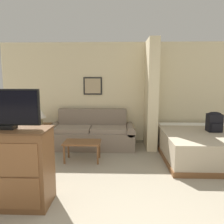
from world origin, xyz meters
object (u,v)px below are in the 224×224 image
object	(u,v)px
coffee_table	(82,144)
tv	(5,109)
couch	(91,134)
backpack	(214,121)
tv_dresser	(9,167)
bed	(205,144)
table_lamp	(40,114)

from	to	relation	value
coffee_table	tv	size ratio (longest dim) A/B	0.83
couch	backpack	bearing A→B (deg)	-13.30
tv	backpack	xyz separation A→B (m)	(3.48, 1.93, -0.51)
tv_dresser	tv	bearing A→B (deg)	90.00
coffee_table	bed	xyz separation A→B (m)	(2.61, 0.30, -0.07)
couch	tv_dresser	xyz separation A→B (m)	(-0.77, -2.57, 0.20)
backpack	table_lamp	bearing A→B (deg)	170.57
table_lamp	bed	bearing A→B (deg)	-10.17
tv	bed	distance (m)	3.95
coffee_table	table_lamp	xyz separation A→B (m)	(-1.22, 0.99, 0.47)
table_lamp	bed	world-z (taller)	table_lamp
coffee_table	backpack	world-z (taller)	backpack
backpack	couch	bearing A→B (deg)	166.70
table_lamp	backpack	distance (m)	4.05
coffee_table	backpack	xyz separation A→B (m)	(2.78, 0.32, 0.43)
coffee_table	tv	xyz separation A→B (m)	(-0.70, -1.61, 0.94)
backpack	tv	bearing A→B (deg)	-151.03
table_lamp	backpack	world-z (taller)	backpack
couch	tv	bearing A→B (deg)	-106.69
tv_dresser	tv	distance (m)	0.78
couch	bed	xyz separation A→B (m)	(2.54, -0.66, -0.04)
tv_dresser	coffee_table	bearing A→B (deg)	66.36
tv	backpack	world-z (taller)	tv
coffee_table	table_lamp	size ratio (longest dim) A/B	1.82
tv_dresser	tv	world-z (taller)	tv
bed	tv_dresser	bearing A→B (deg)	-150.09
couch	tv_dresser	world-z (taller)	tv_dresser
tv	couch	bearing A→B (deg)	73.31
couch	coffee_table	bearing A→B (deg)	-93.98
couch	tv	world-z (taller)	tv
coffee_table	bed	distance (m)	2.63
couch	bed	bearing A→B (deg)	-14.63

